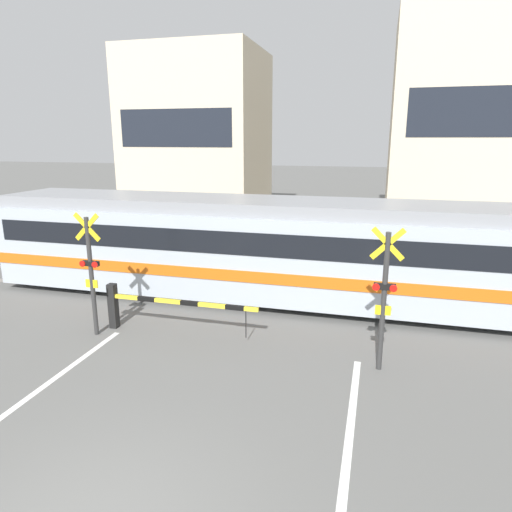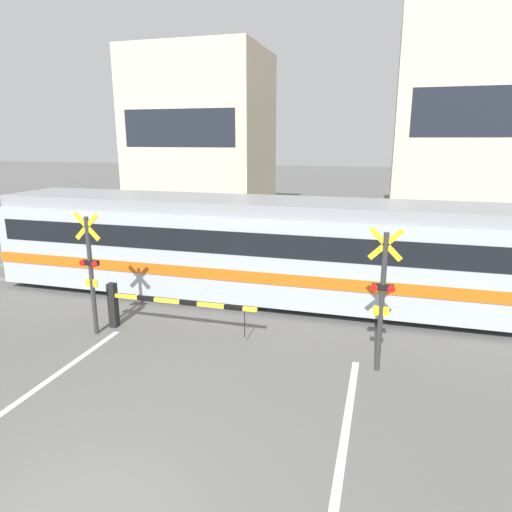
{
  "view_description": "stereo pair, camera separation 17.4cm",
  "coord_description": "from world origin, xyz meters",
  "px_view_note": "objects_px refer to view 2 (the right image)",
  "views": [
    {
      "loc": [
        3.19,
        -3.87,
        4.76
      ],
      "look_at": [
        0.0,
        8.01,
        1.6
      ],
      "focal_mm": 32.0,
      "sensor_mm": 36.0,
      "label": 1
    },
    {
      "loc": [
        3.36,
        -3.82,
        4.76
      ],
      "look_at": [
        0.0,
        8.01,
        1.6
      ],
      "focal_mm": 32.0,
      "sensor_mm": 36.0,
      "label": 2
    }
  ],
  "objects_px": {
    "commuter_train": "(249,245)",
    "crossing_signal_right": "(382,294)",
    "pedestrian": "(314,239)",
    "crossing_barrier_near": "(148,304)",
    "crossing_barrier_far": "(347,260)",
    "crossing_signal_left": "(91,269)"
  },
  "relations": [
    {
      "from": "pedestrian",
      "to": "crossing_signal_right",
      "type": "bearing_deg",
      "value": -72.05
    },
    {
      "from": "pedestrian",
      "to": "crossing_barrier_near",
      "type": "bearing_deg",
      "value": -111.89
    },
    {
      "from": "crossing_barrier_far",
      "to": "pedestrian",
      "type": "relative_size",
      "value": 2.29
    },
    {
      "from": "commuter_train",
      "to": "crossing_barrier_far",
      "type": "relative_size",
      "value": 3.99
    },
    {
      "from": "crossing_signal_left",
      "to": "pedestrian",
      "type": "bearing_deg",
      "value": 62.3
    },
    {
      "from": "crossing_barrier_near",
      "to": "crossing_signal_right",
      "type": "relative_size",
      "value": 1.29
    },
    {
      "from": "commuter_train",
      "to": "crossing_signal_right",
      "type": "height_order",
      "value": "crossing_signal_right"
    },
    {
      "from": "crossing_signal_right",
      "to": "crossing_signal_left",
      "type": "bearing_deg",
      "value": 180.0
    },
    {
      "from": "crossing_signal_right",
      "to": "pedestrian",
      "type": "relative_size",
      "value": 1.78
    },
    {
      "from": "commuter_train",
      "to": "pedestrian",
      "type": "height_order",
      "value": "commuter_train"
    },
    {
      "from": "commuter_train",
      "to": "crossing_signal_left",
      "type": "height_order",
      "value": "crossing_signal_left"
    },
    {
      "from": "pedestrian",
      "to": "crossing_signal_left",
      "type": "bearing_deg",
      "value": -117.7
    },
    {
      "from": "crossing_signal_left",
      "to": "crossing_signal_right",
      "type": "distance_m",
      "value": 6.87
    },
    {
      "from": "crossing_barrier_far",
      "to": "commuter_train",
      "type": "bearing_deg",
      "value": -137.34
    },
    {
      "from": "crossing_barrier_far",
      "to": "crossing_signal_right",
      "type": "height_order",
      "value": "crossing_signal_right"
    },
    {
      "from": "crossing_barrier_near",
      "to": "crossing_barrier_far",
      "type": "bearing_deg",
      "value": 52.25
    },
    {
      "from": "crossing_signal_left",
      "to": "crossing_barrier_far",
      "type": "bearing_deg",
      "value": 47.9
    },
    {
      "from": "commuter_train",
      "to": "crossing_signal_left",
      "type": "relative_size",
      "value": 5.16
    },
    {
      "from": "crossing_barrier_near",
      "to": "crossing_signal_left",
      "type": "relative_size",
      "value": 1.29
    },
    {
      "from": "crossing_barrier_far",
      "to": "pedestrian",
      "type": "bearing_deg",
      "value": 128.0
    },
    {
      "from": "crossing_barrier_near",
      "to": "crossing_signal_right",
      "type": "xyz_separation_m",
      "value": [
        5.67,
        -0.51,
        0.97
      ]
    },
    {
      "from": "commuter_train",
      "to": "crossing_signal_right",
      "type": "xyz_separation_m",
      "value": [
        3.96,
        -3.73,
        0.06
      ]
    }
  ]
}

